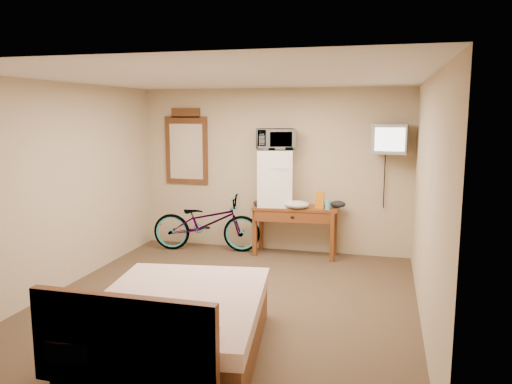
{
  "coord_description": "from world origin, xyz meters",
  "views": [
    {
      "loc": [
        1.69,
        -5.18,
        2.14
      ],
      "look_at": [
        0.17,
        0.61,
        1.18
      ],
      "focal_mm": 35.0,
      "sensor_mm": 36.0,
      "label": 1
    }
  ],
  "objects_px": {
    "bed": "(175,326)",
    "blue_cup": "(328,205)",
    "crt_television": "(390,139)",
    "desk": "(295,215)",
    "bicycle": "(206,223)",
    "microwave": "(276,139)",
    "mini_fridge": "(275,178)",
    "wall_mirror": "(187,147)"
  },
  "relations": [
    {
      "from": "bicycle",
      "to": "desk",
      "type": "bearing_deg",
      "value": -96.04
    },
    {
      "from": "desk",
      "to": "bicycle",
      "type": "distance_m",
      "value": 1.39
    },
    {
      "from": "blue_cup",
      "to": "bicycle",
      "type": "distance_m",
      "value": 1.91
    },
    {
      "from": "desk",
      "to": "bicycle",
      "type": "height_order",
      "value": "bicycle"
    },
    {
      "from": "microwave",
      "to": "wall_mirror",
      "type": "bearing_deg",
      "value": 152.76
    },
    {
      "from": "desk",
      "to": "mini_fridge",
      "type": "relative_size",
      "value": 1.52
    },
    {
      "from": "mini_fridge",
      "to": "wall_mirror",
      "type": "distance_m",
      "value": 1.58
    },
    {
      "from": "crt_television",
      "to": "microwave",
      "type": "bearing_deg",
      "value": 178.8
    },
    {
      "from": "mini_fridge",
      "to": "blue_cup",
      "type": "distance_m",
      "value": 0.89
    },
    {
      "from": "mini_fridge",
      "to": "blue_cup",
      "type": "height_order",
      "value": "mini_fridge"
    },
    {
      "from": "desk",
      "to": "microwave",
      "type": "distance_m",
      "value": 1.17
    },
    {
      "from": "blue_cup",
      "to": "bed",
      "type": "bearing_deg",
      "value": -105.82
    },
    {
      "from": "microwave",
      "to": "crt_television",
      "type": "height_order",
      "value": "crt_television"
    },
    {
      "from": "wall_mirror",
      "to": "bicycle",
      "type": "xyz_separation_m",
      "value": [
        0.44,
        -0.32,
        -1.14
      ]
    },
    {
      "from": "microwave",
      "to": "blue_cup",
      "type": "height_order",
      "value": "microwave"
    },
    {
      "from": "bed",
      "to": "blue_cup",
      "type": "bearing_deg",
      "value": 74.18
    },
    {
      "from": "microwave",
      "to": "blue_cup",
      "type": "relative_size",
      "value": 4.19
    },
    {
      "from": "crt_television",
      "to": "wall_mirror",
      "type": "height_order",
      "value": "wall_mirror"
    },
    {
      "from": "microwave",
      "to": "desk",
      "type": "bearing_deg",
      "value": -28.7
    },
    {
      "from": "desk",
      "to": "microwave",
      "type": "xyz_separation_m",
      "value": [
        -0.31,
        0.05,
        1.12
      ]
    },
    {
      "from": "crt_television",
      "to": "bed",
      "type": "distance_m",
      "value": 4.11
    },
    {
      "from": "desk",
      "to": "blue_cup",
      "type": "height_order",
      "value": "blue_cup"
    },
    {
      "from": "desk",
      "to": "blue_cup",
      "type": "xyz_separation_m",
      "value": [
        0.5,
        -0.07,
        0.2
      ]
    },
    {
      "from": "desk",
      "to": "crt_television",
      "type": "xyz_separation_m",
      "value": [
        1.32,
        0.02,
        1.15
      ]
    },
    {
      "from": "mini_fridge",
      "to": "bicycle",
      "type": "distance_m",
      "value": 1.3
    },
    {
      "from": "blue_cup",
      "to": "bed",
      "type": "distance_m",
      "value": 3.48
    },
    {
      "from": "blue_cup",
      "to": "bicycle",
      "type": "bearing_deg",
      "value": 179.45
    },
    {
      "from": "bed",
      "to": "wall_mirror",
      "type": "bearing_deg",
      "value": 110.63
    },
    {
      "from": "desk",
      "to": "microwave",
      "type": "bearing_deg",
      "value": 170.35
    },
    {
      "from": "mini_fridge",
      "to": "bed",
      "type": "relative_size",
      "value": 0.4
    },
    {
      "from": "bed",
      "to": "crt_television",
      "type": "bearing_deg",
      "value": 62.59
    },
    {
      "from": "crt_television",
      "to": "bicycle",
      "type": "relative_size",
      "value": 0.35
    },
    {
      "from": "mini_fridge",
      "to": "bed",
      "type": "bearing_deg",
      "value": -92.19
    },
    {
      "from": "microwave",
      "to": "blue_cup",
      "type": "distance_m",
      "value": 1.23
    },
    {
      "from": "desk",
      "to": "mini_fridge",
      "type": "distance_m",
      "value": 0.63
    },
    {
      "from": "blue_cup",
      "to": "crt_television",
      "type": "xyz_separation_m",
      "value": [
        0.83,
        0.09,
        0.96
      ]
    },
    {
      "from": "wall_mirror",
      "to": "bicycle",
      "type": "relative_size",
      "value": 0.72
    },
    {
      "from": "crt_television",
      "to": "desk",
      "type": "bearing_deg",
      "value": -179.18
    },
    {
      "from": "microwave",
      "to": "bed",
      "type": "distance_m",
      "value": 3.73
    },
    {
      "from": "bicycle",
      "to": "bed",
      "type": "xyz_separation_m",
      "value": [
        0.94,
        -3.33,
        -0.14
      ]
    },
    {
      "from": "bed",
      "to": "bicycle",
      "type": "bearing_deg",
      "value": 105.71
    },
    {
      "from": "blue_cup",
      "to": "mini_fridge",
      "type": "bearing_deg",
      "value": 171.26
    }
  ]
}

